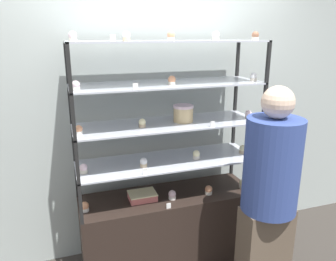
% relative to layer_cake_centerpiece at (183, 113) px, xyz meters
% --- Properties ---
extents(ground_plane, '(20.00, 20.00, 0.00)m').
position_rel_layer_cake_centerpiece_xyz_m(ground_plane, '(-0.13, -0.00, -1.36)').
color(ground_plane, '#38332D').
extents(back_wall, '(8.00, 0.05, 2.60)m').
position_rel_layer_cake_centerpiece_xyz_m(back_wall, '(-0.13, 0.38, -0.06)').
color(back_wall, '#A8B2AD').
rests_on(back_wall, ground_plane).
extents(display_base, '(1.46, 0.47, 0.66)m').
position_rel_layer_cake_centerpiece_xyz_m(display_base, '(-0.13, -0.00, -1.02)').
color(display_base, black).
rests_on(display_base, ground_plane).
extents(display_riser_lower, '(1.46, 0.47, 0.31)m').
position_rel_layer_cake_centerpiece_xyz_m(display_riser_lower, '(-0.13, -0.00, -0.40)').
color(display_riser_lower, black).
rests_on(display_riser_lower, display_base).
extents(display_riser_middle, '(1.46, 0.47, 0.31)m').
position_rel_layer_cake_centerpiece_xyz_m(display_riser_middle, '(-0.13, -0.00, -0.09)').
color(display_riser_middle, black).
rests_on(display_riser_middle, display_riser_lower).
extents(display_riser_upper, '(1.46, 0.47, 0.31)m').
position_rel_layer_cake_centerpiece_xyz_m(display_riser_upper, '(-0.13, -0.00, 0.23)').
color(display_riser_upper, black).
rests_on(display_riser_upper, display_riser_middle).
extents(display_riser_top, '(1.46, 0.47, 0.31)m').
position_rel_layer_cake_centerpiece_xyz_m(display_riser_top, '(-0.13, -0.00, 0.54)').
color(display_riser_top, black).
rests_on(display_riser_top, display_riser_upper).
extents(layer_cake_centerpiece, '(0.16, 0.16, 0.13)m').
position_rel_layer_cake_centerpiece_xyz_m(layer_cake_centerpiece, '(0.00, 0.00, 0.00)').
color(layer_cake_centerpiece, '#DBBC84').
rests_on(layer_cake_centerpiece, display_riser_middle).
extents(sheet_cake_frosted, '(0.22, 0.17, 0.06)m').
position_rel_layer_cake_centerpiece_xyz_m(sheet_cake_frosted, '(-0.35, -0.01, -0.66)').
color(sheet_cake_frosted, '#C66660').
rests_on(sheet_cake_frosted, display_base).
extents(cupcake_0, '(0.06, 0.06, 0.08)m').
position_rel_layer_cake_centerpiece_xyz_m(cupcake_0, '(-0.81, -0.05, -0.66)').
color(cupcake_0, white).
rests_on(cupcake_0, display_base).
extents(cupcake_1, '(0.06, 0.06, 0.08)m').
position_rel_layer_cake_centerpiece_xyz_m(cupcake_1, '(-0.12, -0.08, -0.66)').
color(cupcake_1, white).
rests_on(cupcake_1, display_base).
extents(cupcake_2, '(0.06, 0.06, 0.08)m').
position_rel_layer_cake_centerpiece_xyz_m(cupcake_2, '(0.20, -0.10, -0.66)').
color(cupcake_2, beige).
rests_on(cupcake_2, display_base).
extents(cupcake_3, '(0.06, 0.06, 0.08)m').
position_rel_layer_cake_centerpiece_xyz_m(cupcake_3, '(0.54, -0.09, -0.66)').
color(cupcake_3, beige).
rests_on(cupcake_3, display_base).
extents(price_tag_0, '(0.04, 0.00, 0.04)m').
position_rel_layer_cake_centerpiece_xyz_m(price_tag_0, '(-0.19, -0.22, -0.67)').
color(price_tag_0, white).
rests_on(price_tag_0, display_base).
extents(cupcake_4, '(0.06, 0.06, 0.07)m').
position_rel_layer_cake_centerpiece_xyz_m(cupcake_4, '(-0.80, -0.05, -0.35)').
color(cupcake_4, beige).
rests_on(cupcake_4, display_riser_lower).
extents(cupcake_5, '(0.06, 0.06, 0.07)m').
position_rel_layer_cake_centerpiece_xyz_m(cupcake_5, '(-0.35, -0.08, -0.35)').
color(cupcake_5, '#CCB28C').
rests_on(cupcake_5, display_riser_lower).
extents(cupcake_6, '(0.06, 0.06, 0.07)m').
position_rel_layer_cake_centerpiece_xyz_m(cupcake_6, '(0.10, -0.05, -0.35)').
color(cupcake_6, beige).
rests_on(cupcake_6, display_riser_lower).
extents(cupcake_7, '(0.06, 0.06, 0.07)m').
position_rel_layer_cake_centerpiece_xyz_m(cupcake_7, '(0.53, -0.05, -0.35)').
color(cupcake_7, '#CCB28C').
rests_on(cupcake_7, display_riser_lower).
extents(price_tag_1, '(0.04, 0.00, 0.04)m').
position_rel_layer_cake_centerpiece_xyz_m(price_tag_1, '(-0.38, -0.22, -0.36)').
color(price_tag_1, white).
rests_on(price_tag_1, display_riser_lower).
extents(cupcake_8, '(0.05, 0.05, 0.06)m').
position_rel_layer_cake_centerpiece_xyz_m(cupcake_8, '(-0.81, -0.09, -0.04)').
color(cupcake_8, white).
rests_on(cupcake_8, display_riser_middle).
extents(cupcake_9, '(0.05, 0.05, 0.06)m').
position_rel_layer_cake_centerpiece_xyz_m(cupcake_9, '(-0.35, -0.05, -0.04)').
color(cupcake_9, '#CCB28C').
rests_on(cupcake_9, display_riser_middle).
extents(cupcake_10, '(0.05, 0.05, 0.06)m').
position_rel_layer_cake_centerpiece_xyz_m(cupcake_10, '(0.56, -0.07, -0.04)').
color(cupcake_10, beige).
rests_on(cupcake_10, display_riser_middle).
extents(price_tag_2, '(0.04, 0.00, 0.04)m').
position_rel_layer_cake_centerpiece_xyz_m(price_tag_2, '(0.16, -0.22, -0.05)').
color(price_tag_2, white).
rests_on(price_tag_2, display_riser_middle).
extents(cupcake_11, '(0.06, 0.06, 0.07)m').
position_rel_layer_cake_centerpiece_xyz_m(cupcake_11, '(-0.81, -0.12, 0.28)').
color(cupcake_11, white).
rests_on(cupcake_11, display_riser_upper).
extents(cupcake_12, '(0.06, 0.06, 0.07)m').
position_rel_layer_cake_centerpiece_xyz_m(cupcake_12, '(-0.13, -0.09, 0.28)').
color(cupcake_12, beige).
rests_on(cupcake_12, display_riser_upper).
extents(cupcake_13, '(0.06, 0.06, 0.07)m').
position_rel_layer_cake_centerpiece_xyz_m(cupcake_13, '(0.55, -0.11, 0.28)').
color(cupcake_13, beige).
rests_on(cupcake_13, display_riser_upper).
extents(price_tag_3, '(0.04, 0.00, 0.04)m').
position_rel_layer_cake_centerpiece_xyz_m(price_tag_3, '(-0.43, -0.22, 0.27)').
color(price_tag_3, white).
rests_on(price_tag_3, display_riser_upper).
extents(cupcake_14, '(0.05, 0.05, 0.07)m').
position_rel_layer_cake_centerpiece_xyz_m(cupcake_14, '(-0.80, -0.07, 0.59)').
color(cupcake_14, beige).
rests_on(cupcake_14, display_riser_top).
extents(cupcake_15, '(0.05, 0.05, 0.07)m').
position_rel_layer_cake_centerpiece_xyz_m(cupcake_15, '(-0.45, -0.09, 0.59)').
color(cupcake_15, '#CCB28C').
rests_on(cupcake_15, display_riser_top).
extents(cupcake_16, '(0.05, 0.05, 0.07)m').
position_rel_layer_cake_centerpiece_xyz_m(cupcake_16, '(-0.13, -0.09, 0.59)').
color(cupcake_16, white).
rests_on(cupcake_16, display_riser_top).
extents(cupcake_17, '(0.05, 0.05, 0.07)m').
position_rel_layer_cake_centerpiece_xyz_m(cupcake_17, '(0.22, -0.09, 0.59)').
color(cupcake_17, beige).
rests_on(cupcake_17, display_riser_top).
extents(cupcake_18, '(0.05, 0.05, 0.07)m').
position_rel_layer_cake_centerpiece_xyz_m(cupcake_18, '(0.54, -0.11, 0.59)').
color(cupcake_18, beige).
rests_on(cupcake_18, display_riser_top).
extents(price_tag_4, '(0.04, 0.00, 0.04)m').
position_rel_layer_cake_centerpiece_xyz_m(price_tag_4, '(-0.57, -0.22, 0.58)').
color(price_tag_4, white).
rests_on(price_tag_4, display_riser_top).
extents(customer_figure, '(0.38, 0.38, 1.64)m').
position_rel_layer_cake_centerpiece_xyz_m(customer_figure, '(0.42, -0.62, -0.48)').
color(customer_figure, brown).
rests_on(customer_figure, ground_plane).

